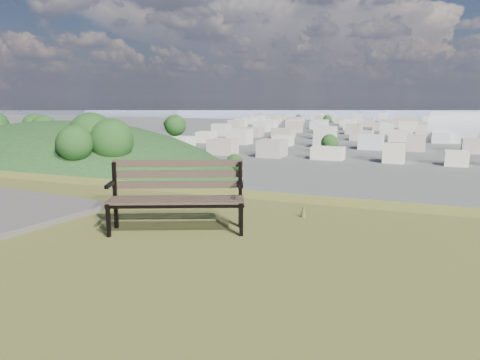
% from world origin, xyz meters
% --- Properties ---
extents(park_bench, '(1.65, 1.10, 0.83)m').
position_xyz_m(park_bench, '(1.15, 2.04, 25.47)').
color(park_bench, '#433626').
rests_on(park_bench, hilltop_mesa).
extents(green_wooded_hill, '(147.33, 117.87, 73.67)m').
position_xyz_m(green_wooded_hill, '(-113.32, 123.01, 0.11)').
color(green_wooded_hill, '#1A3A15').
rests_on(green_wooded_hill, ground).
extents(city_blocks, '(395.00, 361.00, 7.00)m').
position_xyz_m(city_blocks, '(0.00, 394.44, 3.50)').
color(city_blocks, beige).
rests_on(city_blocks, ground).
extents(city_trees, '(406.52, 387.20, 9.98)m').
position_xyz_m(city_trees, '(-26.39, 319.00, 4.83)').
color(city_trees, '#35261A').
rests_on(city_trees, ground).
extents(bay_water, '(2400.00, 700.00, 0.12)m').
position_xyz_m(bay_water, '(0.00, 900.00, 0.00)').
color(bay_water, '#8897AD').
rests_on(bay_water, ground).
extents(far_hills, '(2050.00, 340.00, 60.00)m').
position_xyz_m(far_hills, '(-60.92, 1402.93, 25.47)').
color(far_hills, '#9BA3C1').
rests_on(far_hills, ground).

